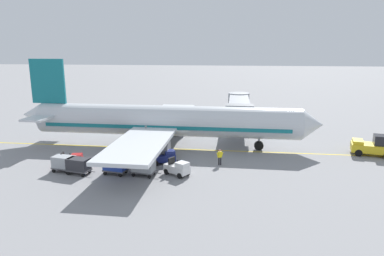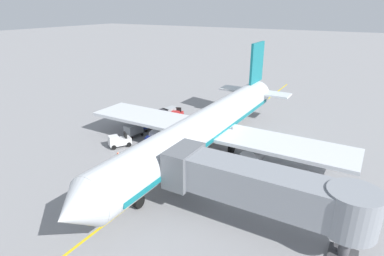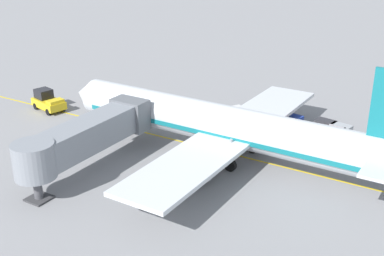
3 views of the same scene
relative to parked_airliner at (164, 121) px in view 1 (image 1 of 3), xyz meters
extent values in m
plane|color=gray|center=(0.90, 1.97, -3.19)|extent=(400.00, 400.00, 0.00)
cube|color=gold|center=(0.90, 1.97, -3.18)|extent=(0.24, 80.00, 0.01)
cylinder|color=silver|center=(0.00, 0.27, 0.10)|extent=(3.97, 32.03, 3.70)
cube|color=#14707A|center=(0.00, 0.27, -0.36)|extent=(3.98, 29.47, 0.44)
cone|color=silver|center=(0.15, 17.47, 0.10)|extent=(3.65, 2.43, 3.63)
cone|color=silver|center=(-0.14, -17.13, 0.40)|extent=(3.17, 2.83, 3.14)
cube|color=black|center=(0.13, 15.67, 0.75)|extent=(2.78, 1.12, 0.60)
cube|color=silver|center=(-0.01, -0.73, -0.55)|extent=(30.04, 5.45, 0.36)
cylinder|color=gray|center=(-5.50, 0.12, -1.80)|extent=(2.03, 3.22, 2.00)
cylinder|color=gray|center=(5.50, 0.03, -1.80)|extent=(2.03, 3.22, 2.00)
cube|color=#14707A|center=(-0.12, -14.73, 4.70)|extent=(0.36, 4.40, 5.50)
cube|color=silver|center=(-0.12, -14.53, 0.65)|extent=(10.02, 2.68, 0.24)
cylinder|color=black|center=(0.10, 11.47, -2.64)|extent=(0.46, 1.10, 1.10)
cylinder|color=gray|center=(0.10, 11.47, -1.09)|extent=(0.24, 0.24, 2.00)
cylinder|color=black|center=(-2.31, -1.71, -2.64)|extent=(0.46, 1.10, 1.10)
cylinder|color=gray|center=(-2.31, -1.71, -1.09)|extent=(0.24, 0.24, 2.00)
cylinder|color=black|center=(2.29, -1.75, -2.64)|extent=(0.46, 1.10, 1.10)
cylinder|color=gray|center=(2.29, -1.75, -1.09)|extent=(0.24, 0.24, 2.00)
cube|color=gray|center=(-8.42, 9.09, 0.30)|extent=(12.89, 2.80, 2.60)
cube|color=slate|center=(-2.77, 9.09, 0.30)|extent=(2.00, 3.50, 2.99)
cylinder|color=gray|center=(-14.87, 9.09, 0.30)|extent=(3.36, 3.36, 2.86)
cylinder|color=#4C4C51|center=(-14.87, 9.09, -2.09)|extent=(0.70, 0.70, 2.19)
cube|color=#38383A|center=(-14.87, 9.09, -3.11)|extent=(1.80, 1.80, 0.16)
cube|color=gold|center=(0.57, 24.12, -2.34)|extent=(3.13, 4.78, 0.90)
cube|color=black|center=(0.79, 25.08, -1.34)|extent=(2.02, 2.17, 1.10)
cube|color=gold|center=(0.23, 22.62, -1.71)|extent=(2.07, 1.49, 0.36)
cylinder|color=black|center=(1.16, 22.51, -2.79)|extent=(0.52, 0.86, 0.80)
cylinder|color=black|center=(-0.66, 22.93, -2.79)|extent=(0.52, 0.86, 0.80)
cylinder|color=black|center=(-0.02, 25.72, -2.79)|extent=(0.52, 0.86, 0.80)
cube|color=navy|center=(6.42, 1.15, -2.56)|extent=(2.03, 2.77, 0.70)
cube|color=navy|center=(6.16, 1.79, -1.99)|extent=(1.33, 1.35, 0.44)
cube|color=black|center=(6.67, 0.51, -1.89)|extent=(0.84, 0.46, 0.64)
cylinder|color=black|center=(6.37, 1.27, -1.91)|extent=(0.17, 0.27, 0.54)
cylinder|color=black|center=(5.59, 1.77, -2.91)|extent=(0.39, 0.59, 0.56)
cylinder|color=black|center=(6.60, 2.16, -2.91)|extent=(0.39, 0.59, 0.56)
cylinder|color=black|center=(6.23, 0.14, -2.91)|extent=(0.39, 0.59, 0.56)
cylinder|color=black|center=(7.24, 0.53, -2.91)|extent=(0.39, 0.59, 0.56)
cube|color=#B21E1E|center=(8.88, -8.01, -2.56)|extent=(1.72, 2.70, 0.70)
cube|color=#B21E1E|center=(8.73, -7.34, -1.99)|extent=(1.22, 1.25, 0.44)
cube|color=black|center=(9.02, -8.68, -1.89)|extent=(0.85, 0.34, 0.64)
cylinder|color=black|center=(8.85, -7.89, -1.91)|extent=(0.14, 0.27, 0.54)
cylinder|color=black|center=(8.16, -7.28, -2.91)|extent=(0.32, 0.59, 0.56)
cylinder|color=black|center=(9.21, -7.04, -2.91)|extent=(0.32, 0.59, 0.56)
cylinder|color=black|center=(8.54, -8.99, -2.91)|extent=(0.32, 0.59, 0.56)
cylinder|color=black|center=(9.59, -8.75, -2.91)|extent=(0.32, 0.59, 0.56)
cube|color=silver|center=(9.55, 3.13, -2.56)|extent=(2.37, 2.75, 0.70)
cube|color=silver|center=(9.92, 3.71, -1.99)|extent=(1.43, 1.44, 0.44)
cube|color=black|center=(9.17, 2.56, -1.89)|extent=(0.79, 0.59, 0.64)
cylinder|color=black|center=(9.62, 3.24, -1.91)|extent=(0.21, 0.26, 0.54)
cylinder|color=black|center=(9.57, 4.16, -2.91)|extent=(0.47, 0.58, 0.56)
cylinder|color=black|center=(10.48, 3.57, -2.91)|extent=(0.47, 0.58, 0.56)
cylinder|color=black|center=(8.62, 2.69, -2.91)|extent=(0.47, 0.58, 0.56)
cylinder|color=black|center=(9.52, 2.10, -2.91)|extent=(0.47, 0.58, 0.56)
cube|color=#4C4C51|center=(10.10, 0.00, -2.77)|extent=(1.68, 2.40, 0.12)
cube|color=#999EA3|center=(10.10, 0.00, -2.16)|extent=(1.60, 2.28, 1.10)
cylinder|color=#4C4C51|center=(10.37, 1.42, -2.78)|extent=(0.20, 0.70, 0.07)
cylinder|color=black|center=(9.71, 0.91, -3.01)|extent=(0.18, 0.38, 0.36)
cylinder|color=black|center=(10.79, 0.71, -3.01)|extent=(0.18, 0.38, 0.36)
cylinder|color=black|center=(9.41, -0.71, -3.01)|extent=(0.18, 0.38, 0.36)
cylinder|color=black|center=(10.49, -0.91, -3.01)|extent=(0.18, 0.38, 0.36)
cube|color=#4C4C51|center=(10.06, -2.82, -2.77)|extent=(1.68, 2.40, 0.12)
cube|color=#233D9E|center=(10.06, -2.82, -2.16)|extent=(1.60, 2.28, 1.10)
cylinder|color=#4C4C51|center=(10.32, -1.40, -2.78)|extent=(0.20, 0.70, 0.07)
cylinder|color=black|center=(9.66, -1.91, -3.01)|extent=(0.18, 0.38, 0.36)
cylinder|color=black|center=(10.75, -2.11, -3.01)|extent=(0.18, 0.38, 0.36)
cylinder|color=black|center=(9.36, -3.53, -3.01)|extent=(0.18, 0.38, 0.36)
cylinder|color=black|center=(10.45, -3.73, -3.01)|extent=(0.18, 0.38, 0.36)
cube|color=#4C4C51|center=(10.48, -6.35, -2.77)|extent=(1.68, 2.40, 0.12)
cube|color=#2D2D33|center=(10.48, -6.35, -2.16)|extent=(1.60, 2.28, 1.10)
cylinder|color=#4C4C51|center=(10.75, -4.92, -2.78)|extent=(0.20, 0.70, 0.07)
cylinder|color=black|center=(10.09, -5.44, -3.01)|extent=(0.18, 0.38, 0.36)
cylinder|color=black|center=(11.18, -5.64, -3.01)|extent=(0.18, 0.38, 0.36)
cylinder|color=black|center=(9.79, -7.06, -3.01)|extent=(0.18, 0.38, 0.36)
cylinder|color=black|center=(10.88, -7.26, -3.01)|extent=(0.18, 0.38, 0.36)
cube|color=#4C4C51|center=(10.02, -8.07, -2.77)|extent=(1.68, 2.40, 0.12)
cube|color=#999EA3|center=(10.02, -8.07, -2.16)|extent=(1.60, 2.28, 1.10)
cylinder|color=#4C4C51|center=(10.28, -6.64, -2.78)|extent=(0.20, 0.70, 0.07)
cylinder|color=black|center=(9.63, -7.16, -3.01)|extent=(0.18, 0.38, 0.36)
cylinder|color=black|center=(10.71, -7.36, -3.01)|extent=(0.18, 0.38, 0.36)
cylinder|color=black|center=(9.32, -8.78, -3.01)|extent=(0.18, 0.38, 0.36)
cylinder|color=black|center=(10.41, -8.98, -3.01)|extent=(0.18, 0.38, 0.36)
cylinder|color=#232328|center=(6.11, 7.18, -2.76)|extent=(0.15, 0.15, 0.85)
cylinder|color=#232328|center=(6.18, 6.99, -2.76)|extent=(0.15, 0.15, 0.85)
cube|color=yellow|center=(6.14, 7.09, -2.04)|extent=(0.36, 0.44, 0.60)
cylinder|color=yellow|center=(6.05, 7.32, -2.09)|extent=(0.17, 0.24, 0.57)
cylinder|color=yellow|center=(6.24, 6.86, -2.09)|extent=(0.17, 0.24, 0.57)
sphere|color=tan|center=(6.14, 7.09, -1.61)|extent=(0.22, 0.22, 0.22)
cube|color=red|center=(6.14, 7.09, -1.59)|extent=(0.17, 0.27, 0.10)
camera|label=1|loc=(40.61, 8.47, 8.79)|focal=32.41mm
camera|label=2|loc=(-14.59, 28.22, 12.11)|focal=29.89mm
camera|label=3|loc=(-38.17, -19.59, 17.17)|focal=46.41mm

